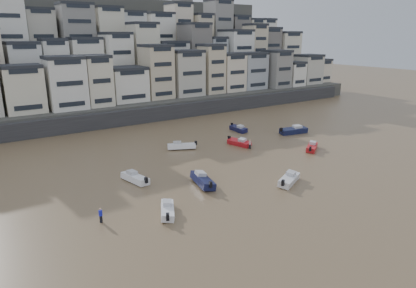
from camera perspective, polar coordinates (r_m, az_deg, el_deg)
harbor_wall at (r=88.56m, az=-11.01°, el=4.28°), size 140.00×3.00×3.50m
hillside at (r=125.93m, az=-16.60°, el=12.64°), size 141.04×66.00×50.00m
boat_f at (r=53.56m, az=-11.16°, el=-4.96°), size 2.90×5.69×1.48m
boat_i at (r=80.00m, az=4.70°, el=2.47°), size 2.02×5.36×1.44m
boat_g at (r=79.96m, az=13.04°, el=2.22°), size 6.91×3.20×1.81m
boat_h at (r=67.49m, az=-4.10°, el=-0.15°), size 5.80×3.96×1.51m
boat_e at (r=69.72m, az=4.82°, el=0.33°), size 2.90×5.39×1.40m
boat_j at (r=43.76m, az=-6.28°, el=-9.89°), size 3.67×5.14×1.35m
boat_d at (r=69.41m, az=15.72°, el=-0.31°), size 5.24×4.30×1.41m
boat_c at (r=51.45m, az=-0.82°, el=-5.44°), size 3.20×6.35×1.66m
boat_a at (r=53.22m, az=12.36°, el=-5.16°), size 5.74×4.06×1.50m
person_blue at (r=43.33m, az=-16.18°, el=-10.48°), size 0.44×0.44×1.74m
person_pink at (r=67.88m, az=6.48°, el=-0.02°), size 0.44×0.44×1.74m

